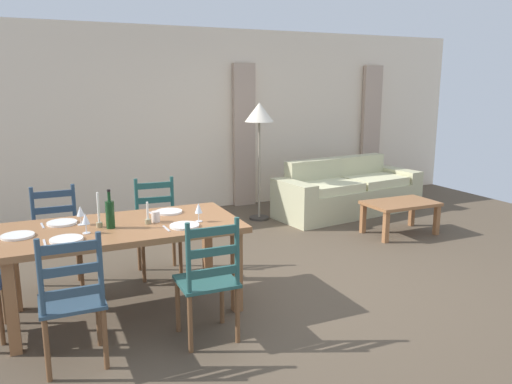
{
  "coord_description": "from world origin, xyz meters",
  "views": [
    {
      "loc": [
        -2.21,
        -4.04,
        1.88
      ],
      "look_at": [
        -0.05,
        0.76,
        0.75
      ],
      "focal_mm": 35.24,
      "sensor_mm": 36.0,
      "label": 1
    }
  ],
  "objects_px": {
    "dining_chair_far_right": "(158,227)",
    "wine_glass_near_right": "(199,209)",
    "coffee_table": "(400,207)",
    "dining_table": "(123,235)",
    "coffee_cup_primary": "(156,217)",
    "couch": "(346,193)",
    "wine_glass_near_left": "(86,220)",
    "dining_chair_near_left": "(72,300)",
    "dining_chair_far_left": "(57,239)",
    "standing_lamp": "(259,119)",
    "wine_glass_far_left": "(80,212)",
    "wine_bottle": "(110,214)",
    "dining_chair_near_right": "(209,280)"
  },
  "relations": [
    {
      "from": "wine_glass_near_right",
      "to": "standing_lamp",
      "type": "xyz_separation_m",
      "value": [
        1.66,
        2.4,
        0.55
      ]
    },
    {
      "from": "wine_glass_near_right",
      "to": "standing_lamp",
      "type": "relative_size",
      "value": 0.1
    },
    {
      "from": "dining_table",
      "to": "coffee_table",
      "type": "xyz_separation_m",
      "value": [
        3.6,
        0.85,
        -0.31
      ]
    },
    {
      "from": "dining_chair_near_left",
      "to": "dining_chair_far_right",
      "type": "bearing_deg",
      "value": 58.41
    },
    {
      "from": "wine_glass_near_left",
      "to": "coffee_cup_primary",
      "type": "relative_size",
      "value": 1.79
    },
    {
      "from": "dining_table",
      "to": "wine_glass_near_right",
      "type": "bearing_deg",
      "value": -14.04
    },
    {
      "from": "coffee_cup_primary",
      "to": "couch",
      "type": "relative_size",
      "value": 0.04
    },
    {
      "from": "dining_chair_far_left",
      "to": "wine_glass_near_right",
      "type": "bearing_deg",
      "value": -39.87
    },
    {
      "from": "wine_glass_near_right",
      "to": "coffee_cup_primary",
      "type": "distance_m",
      "value": 0.37
    },
    {
      "from": "coffee_cup_primary",
      "to": "wine_glass_near_left",
      "type": "bearing_deg",
      "value": -168.99
    },
    {
      "from": "dining_table",
      "to": "wine_glass_near_right",
      "type": "height_order",
      "value": "wine_glass_near_right"
    },
    {
      "from": "dining_table",
      "to": "couch",
      "type": "height_order",
      "value": "couch"
    },
    {
      "from": "couch",
      "to": "standing_lamp",
      "type": "relative_size",
      "value": 1.44
    },
    {
      "from": "dining_chair_near_left",
      "to": "dining_chair_far_left",
      "type": "height_order",
      "value": "same"
    },
    {
      "from": "standing_lamp",
      "to": "wine_bottle",
      "type": "bearing_deg",
      "value": -135.84
    },
    {
      "from": "dining_chair_near_right",
      "to": "wine_bottle",
      "type": "relative_size",
      "value": 3.04
    },
    {
      "from": "wine_glass_far_left",
      "to": "standing_lamp",
      "type": "xyz_separation_m",
      "value": [
        2.57,
        2.1,
        0.55
      ]
    },
    {
      "from": "dining_chair_far_left",
      "to": "coffee_table",
      "type": "distance_m",
      "value": 4.09
    },
    {
      "from": "wine_glass_near_left",
      "to": "dining_table",
      "type": "bearing_deg",
      "value": 21.9
    },
    {
      "from": "dining_table",
      "to": "wine_bottle",
      "type": "height_order",
      "value": "wine_bottle"
    },
    {
      "from": "wine_glass_near_right",
      "to": "coffee_table",
      "type": "bearing_deg",
      "value": 18.43
    },
    {
      "from": "dining_chair_near_right",
      "to": "couch",
      "type": "distance_m",
      "value": 4.22
    },
    {
      "from": "dining_chair_near_left",
      "to": "couch",
      "type": "bearing_deg",
      "value": 34.5
    },
    {
      "from": "dining_chair_near_right",
      "to": "coffee_table",
      "type": "xyz_separation_m",
      "value": [
        3.12,
        1.61,
        -0.12
      ]
    },
    {
      "from": "dining_chair_far_right",
      "to": "standing_lamp",
      "type": "bearing_deg",
      "value": 39.24
    },
    {
      "from": "dining_chair_far_left",
      "to": "couch",
      "type": "height_order",
      "value": "dining_chair_far_left"
    },
    {
      "from": "standing_lamp",
      "to": "coffee_cup_primary",
      "type": "bearing_deg",
      "value": -131.38
    },
    {
      "from": "dining_chair_far_right",
      "to": "wine_glass_near_right",
      "type": "height_order",
      "value": "dining_chair_far_right"
    },
    {
      "from": "wine_glass_far_left",
      "to": "dining_table",
      "type": "bearing_deg",
      "value": -26.34
    },
    {
      "from": "dining_chair_far_right",
      "to": "wine_glass_near_left",
      "type": "distance_m",
      "value": 1.24
    },
    {
      "from": "wine_glass_far_left",
      "to": "couch",
      "type": "relative_size",
      "value": 0.07
    },
    {
      "from": "dining_table",
      "to": "coffee_cup_primary",
      "type": "bearing_deg",
      "value": -1.75
    },
    {
      "from": "dining_chair_near_right",
      "to": "wine_glass_near_left",
      "type": "distance_m",
      "value": 1.07
    },
    {
      "from": "dining_table",
      "to": "dining_chair_near_left",
      "type": "height_order",
      "value": "dining_chair_near_left"
    },
    {
      "from": "dining_table",
      "to": "coffee_cup_primary",
      "type": "relative_size",
      "value": 21.11
    },
    {
      "from": "dining_table",
      "to": "wine_glass_near_left",
      "type": "xyz_separation_m",
      "value": [
        -0.3,
        -0.12,
        0.2
      ]
    },
    {
      "from": "wine_glass_near_right",
      "to": "couch",
      "type": "relative_size",
      "value": 0.07
    },
    {
      "from": "coffee_cup_primary",
      "to": "dining_chair_near_right",
      "type": "bearing_deg",
      "value": -75.13
    },
    {
      "from": "dining_chair_far_left",
      "to": "standing_lamp",
      "type": "relative_size",
      "value": 0.59
    },
    {
      "from": "wine_glass_near_left",
      "to": "standing_lamp",
      "type": "relative_size",
      "value": 0.1
    },
    {
      "from": "coffee_table",
      "to": "dining_table",
      "type": "bearing_deg",
      "value": -166.75
    },
    {
      "from": "dining_chair_near_left",
      "to": "standing_lamp",
      "type": "bearing_deg",
      "value": 47.54
    },
    {
      "from": "dining_chair_far_left",
      "to": "wine_glass_far_left",
      "type": "height_order",
      "value": "dining_chair_far_left"
    },
    {
      "from": "coffee_cup_primary",
      "to": "coffee_table",
      "type": "height_order",
      "value": "coffee_cup_primary"
    },
    {
      "from": "dining_chair_near_left",
      "to": "dining_chair_far_left",
      "type": "relative_size",
      "value": 1.0
    },
    {
      "from": "dining_chair_far_left",
      "to": "dining_chair_far_right",
      "type": "distance_m",
      "value": 0.95
    },
    {
      "from": "standing_lamp",
      "to": "dining_chair_far_right",
      "type": "bearing_deg",
      "value": -140.76
    },
    {
      "from": "wine_bottle",
      "to": "coffee_cup_primary",
      "type": "xyz_separation_m",
      "value": [
        0.37,
        0.04,
        -0.07
      ]
    },
    {
      "from": "dining_table",
      "to": "wine_glass_near_right",
      "type": "distance_m",
      "value": 0.65
    },
    {
      "from": "dining_chair_far_left",
      "to": "standing_lamp",
      "type": "bearing_deg",
      "value": 28.48
    }
  ]
}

